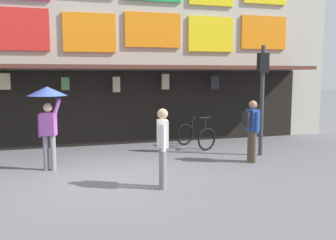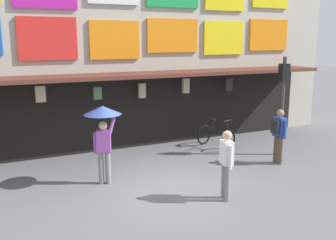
% 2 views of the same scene
% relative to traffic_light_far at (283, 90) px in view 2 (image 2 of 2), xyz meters
% --- Properties ---
extents(ground_plane, '(80.00, 80.00, 0.00)m').
position_rel_traffic_light_far_xyz_m(ground_plane, '(-4.64, -1.10, -2.14)').
color(ground_plane, slate).
extents(shopfront, '(18.00, 2.60, 8.00)m').
position_rel_traffic_light_far_xyz_m(shopfront, '(-4.64, 3.47, 1.82)').
color(shopfront, '#B2AD9E').
rests_on(shopfront, ground).
extents(traffic_light_far, '(0.30, 0.34, 3.20)m').
position_rel_traffic_light_far_xyz_m(traffic_light_far, '(0.00, 0.00, 0.00)').
color(traffic_light_far, '#38383D').
rests_on(traffic_light_far, ground).
extents(bicycle_parked, '(1.06, 1.33, 1.05)m').
position_rel_traffic_light_far_xyz_m(bicycle_parked, '(-1.44, 1.59, -1.75)').
color(bicycle_parked, black).
rests_on(bicycle_parked, ground).
extents(pedestrian_in_yellow, '(0.37, 0.53, 1.68)m').
position_rel_traffic_light_far_xyz_m(pedestrian_in_yellow, '(-0.70, -0.71, -1.16)').
color(pedestrian_in_yellow, brown).
rests_on(pedestrian_in_yellow, ground).
extents(pedestrian_in_white, '(0.28, 0.52, 1.68)m').
position_rel_traffic_light_far_xyz_m(pedestrian_in_white, '(-3.63, -2.26, -1.19)').
color(pedestrian_in_white, gray).
rests_on(pedestrian_in_white, ground).
extents(pedestrian_with_umbrella, '(0.96, 0.96, 2.08)m').
position_rel_traffic_light_far_xyz_m(pedestrian_with_umbrella, '(-5.93, -0.06, -0.50)').
color(pedestrian_with_umbrella, gray).
rests_on(pedestrian_with_umbrella, ground).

